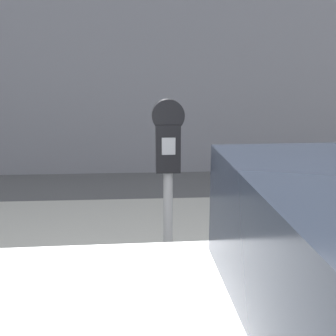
# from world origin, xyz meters

# --- Properties ---
(sidewalk) EXTENTS (24.00, 2.80, 0.11)m
(sidewalk) POSITION_xyz_m (0.00, 2.20, 0.05)
(sidewalk) COLOR #ADAAA3
(sidewalk) RESTS_ON ground_plane
(building_facade) EXTENTS (24.00, 0.30, 4.66)m
(building_facade) POSITION_xyz_m (0.00, 5.50, 2.33)
(building_facade) COLOR gray
(building_facade) RESTS_ON ground_plane
(parking_meter) EXTENTS (0.22, 0.12, 1.45)m
(parking_meter) POSITION_xyz_m (0.02, 1.24, 1.10)
(parking_meter) COLOR gray
(parking_meter) RESTS_ON sidewalk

